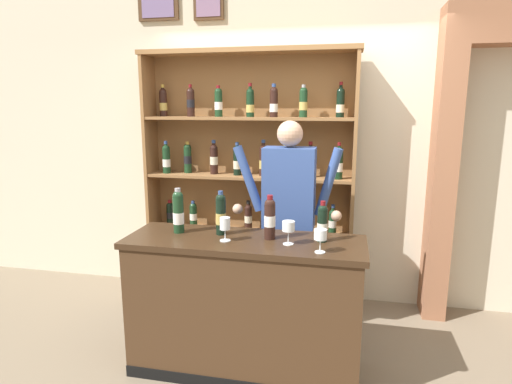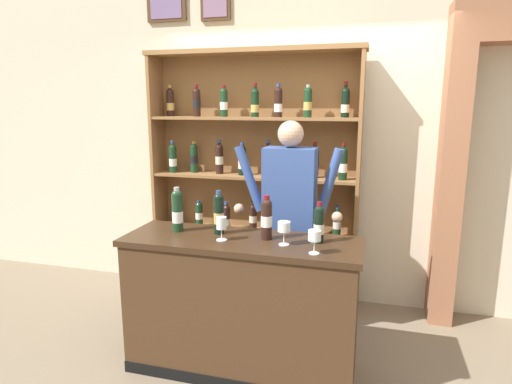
% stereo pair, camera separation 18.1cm
% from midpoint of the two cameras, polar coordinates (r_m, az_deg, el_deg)
% --- Properties ---
extents(ground_plane, '(14.00, 14.00, 0.02)m').
position_cam_midpoint_polar(ground_plane, '(3.26, -0.61, -22.78)').
color(ground_plane, '#7A6B56').
extents(back_wall, '(12.00, 0.19, 3.36)m').
position_cam_midpoint_polar(back_wall, '(4.05, 3.70, 9.40)').
color(back_wall, beige).
rests_on(back_wall, ground).
extents(wine_shelf, '(1.94, 0.30, 2.30)m').
position_cam_midpoint_polar(wine_shelf, '(3.93, -2.29, 2.36)').
color(wine_shelf, olive).
rests_on(wine_shelf, ground).
extents(tasting_counter, '(1.59, 0.54, 0.95)m').
position_cam_midpoint_polar(tasting_counter, '(3.04, -3.28, -14.87)').
color(tasting_counter, '#422B19').
rests_on(tasting_counter, ground).
extents(shopkeeper, '(0.84, 0.22, 1.71)m').
position_cam_midpoint_polar(shopkeeper, '(3.28, 2.79, -2.12)').
color(shopkeeper, '#2D3347').
rests_on(shopkeeper, ground).
extents(tasting_bottle_chianti, '(0.08, 0.08, 0.31)m').
position_cam_midpoint_polar(tasting_bottle_chianti, '(3.03, -11.96, -2.54)').
color(tasting_bottle_chianti, '#19381E').
rests_on(tasting_bottle_chianti, tasting_counter).
extents(tasting_bottle_riserva, '(0.07, 0.07, 0.30)m').
position_cam_midpoint_polar(tasting_bottle_riserva, '(2.94, -6.45, -2.87)').
color(tasting_bottle_riserva, black).
rests_on(tasting_bottle_riserva, tasting_counter).
extents(tasting_bottle_bianco, '(0.07, 0.07, 0.30)m').
position_cam_midpoint_polar(tasting_bottle_bianco, '(2.82, 0.02, -3.41)').
color(tasting_bottle_bianco, black).
rests_on(tasting_bottle_bianco, tasting_counter).
extents(tasting_bottle_grappa, '(0.07, 0.07, 0.27)m').
position_cam_midpoint_polar(tasting_bottle_grappa, '(2.80, 6.98, -4.06)').
color(tasting_bottle_grappa, black).
rests_on(tasting_bottle_grappa, tasting_counter).
extents(wine_glass_spare, '(0.08, 0.08, 0.15)m').
position_cam_midpoint_polar(wine_glass_spare, '(2.59, 6.57, -5.81)').
color(wine_glass_spare, silver).
rests_on(wine_glass_spare, tasting_counter).
extents(wine_glass_right, '(0.07, 0.07, 0.16)m').
position_cam_midpoint_polar(wine_glass_right, '(2.81, -5.99, -4.42)').
color(wine_glass_right, silver).
rests_on(wine_glass_right, tasting_counter).
extents(wine_glass_left, '(0.08, 0.08, 0.15)m').
position_cam_midpoint_polar(wine_glass_left, '(2.72, 2.44, -4.75)').
color(wine_glass_left, silver).
rests_on(wine_glass_left, tasting_counter).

